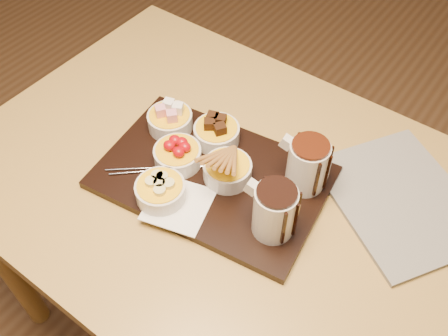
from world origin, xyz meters
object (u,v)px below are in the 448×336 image
Objects in this scene: serving_board at (212,177)px; pitcher_dark_chocolate at (274,212)px; pitcher_milk_chocolate at (307,166)px; dining_table at (238,213)px; bowl_strawberries at (178,156)px; newspaper at (401,199)px.

serving_board is 4.21× the size of pitcher_dark_chocolate.
serving_board is at bearing -158.20° from pitcher_milk_chocolate.
bowl_strawberries reaches higher than dining_table.
pitcher_milk_chocolate is 0.35× the size of newspaper.
pitcher_milk_chocolate is at bearing 33.80° from dining_table.
pitcher_dark_chocolate reaches higher than bowl_strawberries.
pitcher_milk_chocolate reaches higher than newspaper.
serving_board is (-0.06, -0.02, 0.11)m from dining_table.
bowl_strawberries reaches higher than newspaper.
dining_table is at bearing -153.91° from pitcher_milk_chocolate.
serving_board reaches higher than dining_table.
pitcher_dark_chocolate is at bearing -94.40° from pitcher_milk_chocolate.
dining_table is 0.34m from newspaper.
serving_board is at bearing 160.02° from pitcher_dark_chocolate.
pitcher_milk_chocolate is 0.21m from newspaper.
pitcher_dark_chocolate is (0.12, -0.06, 0.17)m from dining_table.
newspaper is (0.28, 0.16, 0.10)m from dining_table.
pitcher_dark_chocolate is 0.13m from pitcher_milk_chocolate.
newspaper is (0.17, 0.22, -0.07)m from pitcher_dark_chocolate.
serving_board reaches higher than newspaper.
serving_board is 4.60× the size of bowl_strawberries.
pitcher_milk_chocolate is at bearing -120.60° from newspaper.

